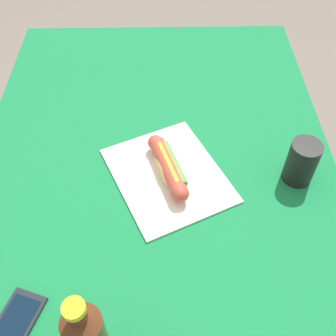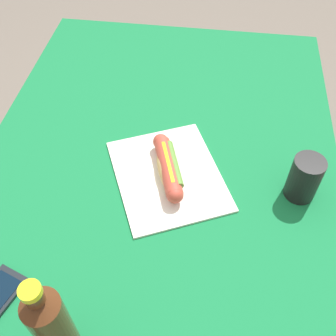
% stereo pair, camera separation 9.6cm
% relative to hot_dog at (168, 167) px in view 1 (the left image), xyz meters
% --- Properties ---
extents(ground_plane, '(6.00, 6.00, 0.00)m').
position_rel_hot_dog_xyz_m(ground_plane, '(-0.07, -0.03, -0.78)').
color(ground_plane, '#6B6056').
rests_on(ground_plane, ground).
extents(dining_table, '(1.21, 0.90, 0.74)m').
position_rel_hot_dog_xyz_m(dining_table, '(-0.07, -0.03, -0.16)').
color(dining_table, brown).
rests_on(dining_table, ground).
extents(paper_wrapper, '(0.37, 0.35, 0.01)m').
position_rel_hot_dog_xyz_m(paper_wrapper, '(0.00, -0.00, -0.03)').
color(paper_wrapper, silver).
rests_on(paper_wrapper, dining_table).
extents(hot_dog, '(0.20, 0.10, 0.05)m').
position_rel_hot_dog_xyz_m(hot_dog, '(0.00, 0.00, 0.00)').
color(hot_dog, tan).
rests_on(hot_dog, paper_wrapper).
extents(cell_phone, '(0.16, 0.11, 0.01)m').
position_rel_hot_dog_xyz_m(cell_phone, '(0.36, -0.30, -0.03)').
color(cell_phone, black).
rests_on(cell_phone, dining_table).
extents(drinking_cup, '(0.07, 0.07, 0.11)m').
position_rel_hot_dog_xyz_m(drinking_cup, '(0.01, 0.31, 0.02)').
color(drinking_cup, black).
rests_on(drinking_cup, dining_table).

